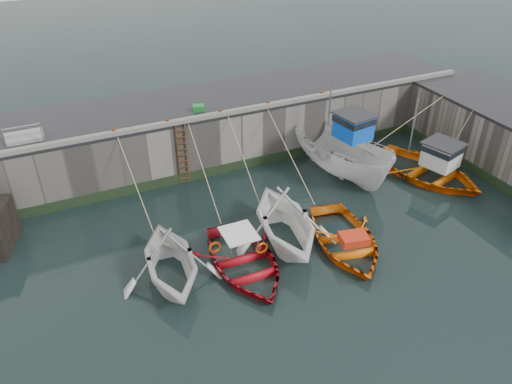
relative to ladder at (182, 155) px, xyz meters
name	(u,v)px	position (x,y,z in m)	size (l,w,h in m)	color
ground	(320,298)	(2.00, -9.91, -1.59)	(120.00, 120.00, 0.00)	black
quay_back	(203,128)	(2.00, 2.59, -0.09)	(30.00, 5.00, 3.00)	slate
road_back	(202,101)	(2.00, 2.59, 1.49)	(30.00, 5.00, 0.16)	black
kerb_back	(217,114)	(2.00, 0.24, 1.67)	(30.00, 0.30, 0.20)	slate
algae_back	(221,169)	(2.00, 0.05, -1.34)	(30.00, 0.08, 0.50)	black
algae_right	(504,188)	(13.96, -7.41, -1.34)	(0.08, 15.00, 0.50)	black
ladder	(182,155)	(0.00, 0.00, 0.00)	(0.51, 0.08, 3.20)	#3F1E0F
boat_near_white	(172,278)	(-2.66, -6.62, -1.59)	(4.08, 4.73, 2.49)	silver
boat_near_white_rope	(143,216)	(-2.66, -2.02, -1.59)	(0.04, 4.94, 3.10)	tan
boat_near_blue	(244,267)	(0.14, -7.20, -1.59)	(3.66, 5.13, 1.06)	#A10D17
boat_near_blue_rope	(203,205)	(0.14, -2.31, -1.59)	(0.04, 5.45, 3.10)	tan
boat_near_blacktrim	(284,241)	(2.34, -6.37, -1.59)	(4.59, 5.32, 2.80)	white
boat_near_blacktrim_rope	(242,190)	(2.34, -1.89, -1.59)	(0.04, 4.73, 3.10)	tan
boat_near_navy	(344,245)	(4.54, -7.66, -1.59)	(3.67, 5.14, 1.06)	orange
boat_near_navy_rope	(288,187)	(4.54, -2.54, -1.59)	(0.04, 5.86, 3.10)	tan
boat_far_white	(342,154)	(7.68, -2.49, -0.49)	(3.59, 7.12, 5.63)	silver
boat_far_orange	(428,170)	(11.52, -4.69, -1.19)	(5.79, 6.93, 4.23)	orange
fish_crate	(199,108)	(1.39, 1.26, 1.72)	(0.56, 0.42, 0.30)	#167B2A
railing	(24,137)	(-6.75, 1.33, 1.77)	(1.60, 1.05, 1.00)	#A5A8AD
bollard_a	(114,131)	(-3.00, 0.34, 1.71)	(0.18, 0.18, 0.28)	#3F1E0F
bollard_b	(167,122)	(-0.50, 0.34, 1.71)	(0.18, 0.18, 0.28)	#3F1E0F
bollard_c	(220,112)	(2.20, 0.34, 1.71)	(0.18, 0.18, 0.28)	#3F1E0F
bollard_d	(268,104)	(4.80, 0.34, 1.71)	(0.18, 0.18, 0.28)	#3F1E0F
bollard_e	(322,94)	(8.00, 0.34, 1.71)	(0.18, 0.18, 0.28)	#3F1E0F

